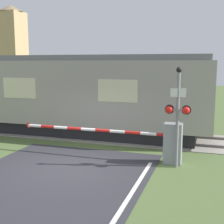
{
  "coord_description": "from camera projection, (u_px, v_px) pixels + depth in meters",
  "views": [
    {
      "loc": [
        4.4,
        -9.2,
        3.42
      ],
      "look_at": [
        0.82,
        1.83,
        1.58
      ],
      "focal_mm": 50.0,
      "sensor_mm": 36.0,
      "label": 1
    }
  ],
  "objects": [
    {
      "name": "ground_plane",
      "position": [
        72.0,
        165.0,
        10.52
      ],
      "size": [
        80.0,
        80.0,
        0.0
      ],
      "primitive_type": "plane",
      "color": "#4C6033"
    },
    {
      "name": "track_bed",
      "position": [
        112.0,
        136.0,
        14.66
      ],
      "size": [
        36.0,
        3.2,
        0.13
      ],
      "color": "gray",
      "rests_on": "ground_plane"
    },
    {
      "name": "train",
      "position": [
        36.0,
        93.0,
        15.58
      ],
      "size": [
        17.02,
        2.83,
        3.75
      ],
      "color": "black",
      "rests_on": "ground_plane"
    },
    {
      "name": "crossing_barrier",
      "position": [
        160.0,
        141.0,
        10.72
      ],
      "size": [
        6.02,
        0.44,
        1.4
      ],
      "color": "gray",
      "rests_on": "ground_plane"
    },
    {
      "name": "signal_post",
      "position": [
        178.0,
        111.0,
        10.01
      ],
      "size": [
        0.84,
        0.26,
        3.29
      ],
      "color": "gray",
      "rests_on": "ground_plane"
    },
    {
      "name": "distant_building",
      "position": [
        12.0,
        48.0,
        38.87
      ],
      "size": [
        3.16,
        3.16,
        10.37
      ],
      "color": "tan",
      "rests_on": "ground_plane"
    }
  ]
}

